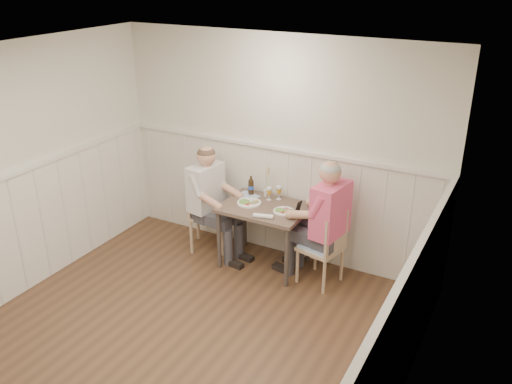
% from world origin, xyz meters
% --- Properties ---
extents(ground_plane, '(4.50, 4.50, 0.00)m').
position_xyz_m(ground_plane, '(0.00, 0.00, 0.00)').
color(ground_plane, '#4C3321').
extents(room_shell, '(4.04, 4.54, 2.60)m').
position_xyz_m(room_shell, '(0.00, 0.00, 1.52)').
color(room_shell, silver).
rests_on(room_shell, ground).
extents(wainscot, '(4.00, 4.49, 1.34)m').
position_xyz_m(wainscot, '(0.00, 0.69, 0.69)').
color(wainscot, beige).
rests_on(wainscot, ground).
extents(dining_table, '(0.95, 0.70, 0.75)m').
position_xyz_m(dining_table, '(0.05, 1.84, 0.65)').
color(dining_table, '#51463D').
rests_on(dining_table, ground).
extents(chair_right, '(0.49, 0.49, 0.87)m').
position_xyz_m(chair_right, '(0.81, 1.80, 0.47)').
color(chair_right, tan).
rests_on(chair_right, ground).
extents(chair_left, '(0.58, 0.58, 0.94)m').
position_xyz_m(chair_left, '(-0.79, 1.88, 0.51)').
color(chair_left, tan).
rests_on(chair_left, ground).
extents(man_in_pink, '(0.72, 0.51, 1.45)m').
position_xyz_m(man_in_pink, '(0.79, 1.83, 0.61)').
color(man_in_pink, '#3F3F47').
rests_on(man_in_pink, ground).
extents(diner_cream, '(0.68, 0.47, 1.37)m').
position_xyz_m(diner_cream, '(-0.67, 1.80, 0.58)').
color(diner_cream, '#3F3F47').
rests_on(diner_cream, ground).
extents(plate_man, '(0.23, 0.23, 0.06)m').
position_xyz_m(plate_man, '(0.30, 1.80, 0.77)').
color(plate_man, white).
rests_on(plate_man, dining_table).
extents(plate_diner, '(0.27, 0.27, 0.07)m').
position_xyz_m(plate_diner, '(-0.15, 1.81, 0.77)').
color(plate_diner, white).
rests_on(plate_diner, dining_table).
extents(beer_glass_a, '(0.07, 0.07, 0.16)m').
position_xyz_m(beer_glass_a, '(0.11, 2.09, 0.86)').
color(beer_glass_a, silver).
rests_on(beer_glass_a, dining_table).
extents(beer_glass_b, '(0.06, 0.06, 0.16)m').
position_xyz_m(beer_glass_b, '(0.02, 2.02, 0.85)').
color(beer_glass_b, silver).
rests_on(beer_glass_b, dining_table).
extents(beer_bottle, '(0.07, 0.07, 0.23)m').
position_xyz_m(beer_bottle, '(-0.24, 2.06, 0.85)').
color(beer_bottle, black).
rests_on(beer_bottle, dining_table).
extents(rolled_napkin, '(0.22, 0.10, 0.05)m').
position_xyz_m(rolled_napkin, '(0.18, 1.57, 0.77)').
color(rolled_napkin, white).
rests_on(rolled_napkin, dining_table).
extents(grass_vase, '(0.05, 0.05, 0.40)m').
position_xyz_m(grass_vase, '(-0.07, 2.10, 0.93)').
color(grass_vase, silver).
rests_on(grass_vase, dining_table).
extents(gingham_mat, '(0.30, 0.27, 0.01)m').
position_xyz_m(gingham_mat, '(-0.26, 1.99, 0.75)').
color(gingham_mat, '#5485C6').
rests_on(gingham_mat, dining_table).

